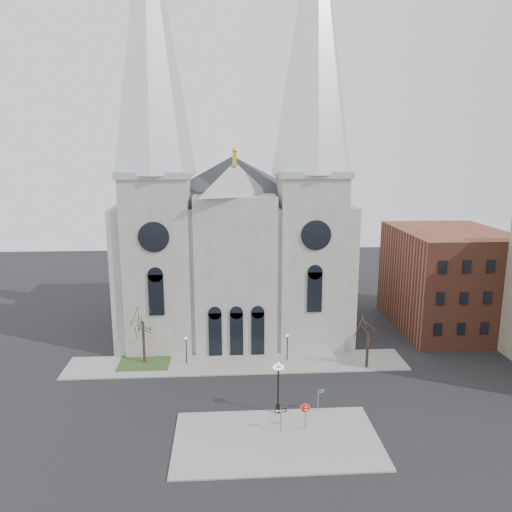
{
  "coord_description": "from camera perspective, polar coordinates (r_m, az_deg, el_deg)",
  "views": [
    {
      "loc": [
        -1.38,
        -44.04,
        25.11
      ],
      "look_at": [
        2.02,
        8.0,
        13.77
      ],
      "focal_mm": 35.0,
      "sensor_mm": 36.0,
      "label": 1
    }
  ],
  "objects": [
    {
      "name": "ped_lamp_right",
      "position": [
        60.48,
        3.6,
        -9.88
      ],
      "size": [
        0.32,
        0.32,
        3.26
      ],
      "color": "black",
      "rests_on": "sidewalk_far"
    },
    {
      "name": "globe_lamp",
      "position": [
        48.91,
        2.56,
        -14.09
      ],
      "size": [
        1.13,
        1.13,
        5.19
      ],
      "rotation": [
        0.0,
        0.0,
        0.01
      ],
      "color": "black",
      "rests_on": "sidewalk_near"
    },
    {
      "name": "ground",
      "position": [
        50.71,
        -1.77,
        -17.41
      ],
      "size": [
        160.0,
        160.0,
        0.0
      ],
      "primitive_type": "plane",
      "color": "black",
      "rests_on": "ground"
    },
    {
      "name": "sidewalk_far",
      "position": [
        60.48,
        -2.15,
        -12.19
      ],
      "size": [
        40.0,
        6.0,
        0.14
      ],
      "primitive_type": "cube",
      "color": "gray",
      "rests_on": "ground"
    },
    {
      "name": "tree_right",
      "position": [
        59.23,
        12.7,
        -8.44
      ],
      "size": [
        3.2,
        3.2,
        6.0
      ],
      "color": "black",
      "rests_on": "ground"
    },
    {
      "name": "bg_building_brick",
      "position": [
        75.33,
        21.03,
        -2.47
      ],
      "size": [
        14.0,
        18.0,
        14.0
      ],
      "primitive_type": "cube",
      "color": "brown",
      "rests_on": "ground"
    },
    {
      "name": "grass_patch",
      "position": [
        62.12,
        -12.59,
        -11.79
      ],
      "size": [
        6.0,
        5.0,
        0.18
      ],
      "primitive_type": "cube",
      "color": "#314A1F",
      "rests_on": "ground"
    },
    {
      "name": "one_way_sign",
      "position": [
        46.8,
        2.85,
        -17.74
      ],
      "size": [
        1.03,
        0.14,
        2.35
      ],
      "rotation": [
        0.0,
        0.0,
        0.1
      ],
      "color": "slate",
      "rests_on": "sidewalk_near"
    },
    {
      "name": "tree_left",
      "position": [
        60.12,
        -12.84,
        -7.0
      ],
      "size": [
        3.2,
        3.2,
        7.5
      ],
      "color": "black",
      "rests_on": "ground"
    },
    {
      "name": "cathedral",
      "position": [
        67.24,
        -2.57,
        6.6
      ],
      "size": [
        33.0,
        26.66,
        54.0
      ],
      "color": "gray",
      "rests_on": "ground"
    },
    {
      "name": "sidewalk_near",
      "position": [
        46.59,
        2.39,
        -20.25
      ],
      "size": [
        18.0,
        10.0,
        0.14
      ],
      "primitive_type": "cube",
      "color": "gray",
      "rests_on": "ground"
    },
    {
      "name": "stop_sign",
      "position": [
        47.16,
        5.67,
        -17.2
      ],
      "size": [
        0.85,
        0.41,
        2.55
      ],
      "rotation": [
        0.0,
        0.0,
        -0.43
      ],
      "color": "slate",
      "rests_on": "sidewalk_near"
    },
    {
      "name": "ped_lamp_left",
      "position": [
        60.21,
        -7.99,
        -10.08
      ],
      "size": [
        0.32,
        0.32,
        3.26
      ],
      "color": "black",
      "rests_on": "sidewalk_far"
    },
    {
      "name": "street_name_sign",
      "position": [
        50.36,
        7.19,
        -15.8
      ],
      "size": [
        0.69,
        0.32,
        2.3
      ],
      "rotation": [
        0.0,
        0.0,
        0.39
      ],
      "color": "slate",
      "rests_on": "sidewalk_near"
    }
  ]
}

